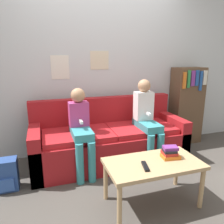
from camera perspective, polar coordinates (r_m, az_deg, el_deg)
name	(u,v)px	position (r m, az deg, el deg)	size (l,w,h in m)	color
ground_plane	(121,178)	(2.76, 2.47, -16.92)	(10.00, 10.00, 0.00)	#4C4742
wall_back	(99,65)	(3.30, -3.40, 12.08)	(8.00, 0.06, 2.60)	silver
couch	(109,141)	(3.06, -0.80, -7.50)	(2.06, 0.77, 0.86)	maroon
coffee_table	(153,167)	(2.21, 10.68, -13.98)	(0.92, 0.49, 0.45)	tan
person_left	(81,126)	(2.68, -8.15, -3.76)	(0.24, 0.54, 1.06)	teal
person_right	(147,117)	(2.96, 9.10, -1.41)	(0.24, 0.54, 1.13)	teal
tv_remote	(145,166)	(2.07, 8.68, -13.82)	(0.08, 0.17, 0.02)	black
book_stack	(170,153)	(2.28, 14.91, -10.25)	(0.19, 0.15, 0.12)	orange
bookshelf	(186,105)	(3.85, 18.85, 1.63)	(0.49, 0.31, 1.26)	brown
backpack	(6,175)	(2.74, -25.94, -14.61)	(0.24, 0.20, 0.36)	#284789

